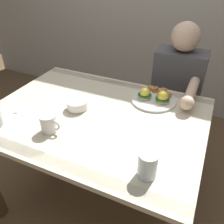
# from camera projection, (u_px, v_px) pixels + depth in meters

# --- Properties ---
(ground_plane) EXTENTS (6.00, 6.00, 0.00)m
(ground_plane) POSITION_uv_depth(u_px,v_px,m) (99.00, 196.00, 1.73)
(ground_plane) COLOR brown
(dining_table) EXTENTS (1.20, 0.90, 0.74)m
(dining_table) POSITION_uv_depth(u_px,v_px,m) (96.00, 128.00, 1.37)
(dining_table) COLOR beige
(dining_table) RESTS_ON ground_plane
(eggs_benedict_plate) EXTENTS (0.27, 0.27, 0.09)m
(eggs_benedict_plate) POSITION_uv_depth(u_px,v_px,m) (154.00, 97.00, 1.42)
(eggs_benedict_plate) COLOR white
(eggs_benedict_plate) RESTS_ON dining_table
(fruit_bowl) EXTENTS (0.12, 0.12, 0.05)m
(fruit_bowl) POSITION_uv_depth(u_px,v_px,m) (77.00, 105.00, 1.34)
(fruit_bowl) COLOR white
(fruit_bowl) RESTS_ON dining_table
(coffee_mug) EXTENTS (0.11, 0.08, 0.09)m
(coffee_mug) POSITION_uv_depth(u_px,v_px,m) (49.00, 123.00, 1.16)
(coffee_mug) COLOR white
(coffee_mug) RESTS_ON dining_table
(fork) EXTENTS (0.04, 0.16, 0.00)m
(fork) POSITION_uv_depth(u_px,v_px,m) (22.00, 107.00, 1.37)
(fork) COLOR silver
(fork) RESTS_ON dining_table
(water_glass_near) EXTENTS (0.08, 0.08, 0.11)m
(water_glass_near) POSITION_uv_depth(u_px,v_px,m) (147.00, 166.00, 0.92)
(water_glass_near) COLOR silver
(water_glass_near) RESTS_ON dining_table
(diner_person) EXTENTS (0.34, 0.54, 1.14)m
(diner_person) POSITION_uv_depth(u_px,v_px,m) (176.00, 92.00, 1.70)
(diner_person) COLOR #33333D
(diner_person) RESTS_ON ground_plane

